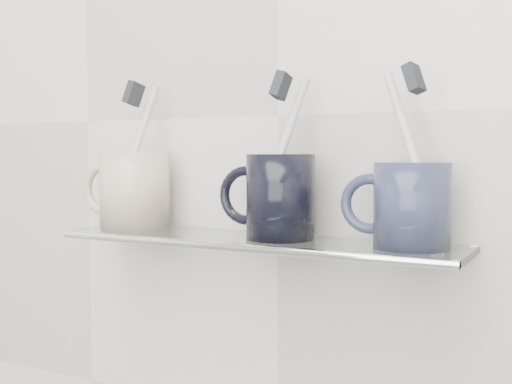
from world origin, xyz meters
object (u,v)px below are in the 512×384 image
Objects in this scene: mug_center at (281,197)px; mug_right at (412,206)px; mug_left at (135,190)px; shelf_glass at (255,241)px.

mug_right is at bearing -18.82° from mug_center.
mug_center is at bearing -176.41° from mug_right.
mug_left is 0.37m from mug_right.
mug_center is 0.16m from mug_right.
mug_center is at bearing -0.87° from mug_left.
mug_right reaches higher than shelf_glass.
mug_center is (0.22, 0.00, -0.00)m from mug_left.
shelf_glass is at bearing -2.41° from mug_left.
shelf_glass is at bearing -174.88° from mug_right.
mug_left reaches higher than mug_center.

